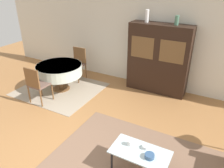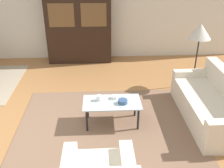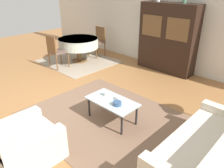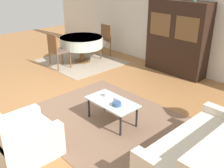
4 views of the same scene
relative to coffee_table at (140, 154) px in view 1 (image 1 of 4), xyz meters
The scene contains 13 objects.
ground_plane 1.37m from the coffee_table, 161.28° to the right, with size 14.00×14.00×0.00m, color #9E6B3D.
wall_back 3.58m from the coffee_table, 111.22° to the left, with size 10.00×0.06×2.70m.
dining_rug 3.53m from the coffee_table, 152.08° to the left, with size 2.18×1.96×0.01m.
coffee_table is the anchor object (origin of this frame).
display_cabinet 3.05m from the coffee_table, 103.26° to the left, with size 1.61×0.48×1.86m.
dining_table 3.50m from the coffee_table, 151.60° to the left, with size 1.25×1.25×0.74m.
dining_chair_near 3.19m from the coffee_table, 165.11° to the left, with size 0.44×0.44×0.97m.
dining_chair_far 3.97m from the coffee_table, 140.80° to the left, with size 0.44×0.44×0.97m.
cup 0.24m from the coffee_table, 163.57° to the left, with size 0.09×0.09×0.09m.
bowl 0.19m from the coffee_table, 16.71° to the right, with size 0.15×0.15×0.07m.
bowl_small 0.14m from the coffee_table, 67.19° to the left, with size 0.11×0.11×0.05m.
vase_tall 3.53m from the coffee_table, 110.48° to the left, with size 0.10×0.10×0.32m.
vase_short 3.35m from the coffee_table, 96.51° to the left, with size 0.10×0.10×0.23m.
Camera 1 is at (2.10, -2.10, 2.94)m, focal length 35.00 mm.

